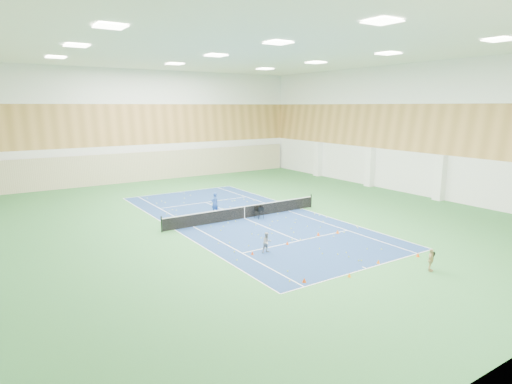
% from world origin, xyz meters
% --- Properties ---
extents(ground, '(40.00, 40.00, 0.00)m').
position_xyz_m(ground, '(0.00, 0.00, 0.00)').
color(ground, '#2D6B34').
rests_on(ground, ground).
extents(room_shell, '(36.00, 40.00, 12.00)m').
position_xyz_m(room_shell, '(0.00, 0.00, 6.00)').
color(room_shell, white).
rests_on(room_shell, ground).
extents(wood_cladding, '(36.00, 40.00, 8.00)m').
position_xyz_m(wood_cladding, '(0.00, 0.00, 8.00)').
color(wood_cladding, '#B48343').
rests_on(wood_cladding, room_shell).
extents(ceiling_light_grid, '(21.40, 25.40, 0.06)m').
position_xyz_m(ceiling_light_grid, '(0.00, 0.00, 11.92)').
color(ceiling_light_grid, silver).
rests_on(ceiling_light_grid, room_shell).
extents(court_surface, '(10.97, 23.77, 0.01)m').
position_xyz_m(court_surface, '(0.00, 0.00, 0.01)').
color(court_surface, navy).
rests_on(court_surface, ground).
extents(tennis_balls_scatter, '(10.57, 22.77, 0.07)m').
position_xyz_m(tennis_balls_scatter, '(0.00, 0.00, 0.05)').
color(tennis_balls_scatter, '#D5EE28').
rests_on(tennis_balls_scatter, ground).
extents(tennis_net, '(12.80, 0.10, 1.10)m').
position_xyz_m(tennis_net, '(0.00, 0.00, 0.55)').
color(tennis_net, black).
rests_on(tennis_net, ground).
extents(back_curtain, '(35.40, 0.16, 3.20)m').
position_xyz_m(back_curtain, '(0.00, 19.75, 1.60)').
color(back_curtain, '#C6B793').
rests_on(back_curtain, ground).
extents(coach, '(0.68, 0.50, 1.69)m').
position_xyz_m(coach, '(-1.18, 2.42, 0.84)').
color(coach, '#21489B').
rests_on(coach, ground).
extents(child_court, '(0.58, 0.45, 1.19)m').
position_xyz_m(child_court, '(-2.85, -7.04, 0.59)').
color(child_court, '#96969E').
rests_on(child_court, ground).
extents(child_apron, '(0.74, 0.53, 1.17)m').
position_xyz_m(child_apron, '(2.42, -13.86, 0.58)').
color(child_apron, tan).
rests_on(child_apron, ground).
extents(ball_cart, '(0.58, 0.58, 0.94)m').
position_xyz_m(ball_cart, '(0.88, -0.60, 0.47)').
color(ball_cart, black).
rests_on(ball_cart, ground).
extents(cone_svc_a, '(0.18, 0.18, 0.20)m').
position_xyz_m(cone_svc_a, '(-3.75, -6.90, 0.10)').
color(cone_svc_a, '#E53F0C').
rests_on(cone_svc_a, ground).
extents(cone_svc_b, '(0.19, 0.19, 0.21)m').
position_xyz_m(cone_svc_b, '(-1.04, -6.56, 0.11)').
color(cone_svc_b, '#E4450C').
rests_on(cone_svc_b, ground).
extents(cone_svc_c, '(0.21, 0.21, 0.23)m').
position_xyz_m(cone_svc_c, '(1.72, -6.22, 0.11)').
color(cone_svc_c, '#FF4A0D').
rests_on(cone_svc_c, ground).
extents(cone_svc_d, '(0.23, 0.23, 0.25)m').
position_xyz_m(cone_svc_d, '(3.10, -6.54, 0.13)').
color(cone_svc_d, orange).
rests_on(cone_svc_d, ground).
extents(cone_base_a, '(0.22, 0.22, 0.24)m').
position_xyz_m(cone_base_a, '(-3.78, -11.47, 0.12)').
color(cone_base_a, '#D7410B').
rests_on(cone_base_a, ground).
extents(cone_base_b, '(0.18, 0.18, 0.20)m').
position_xyz_m(cone_base_b, '(-1.52, -12.16, 0.10)').
color(cone_base_b, orange).
rests_on(cone_base_b, ground).
extents(cone_base_c, '(0.19, 0.19, 0.21)m').
position_xyz_m(cone_base_c, '(1.08, -11.70, 0.11)').
color(cone_base_c, orange).
rests_on(cone_base_c, ground).
extents(cone_base_d, '(0.20, 0.20, 0.22)m').
position_xyz_m(cone_base_d, '(3.72, -12.19, 0.11)').
color(cone_base_d, '#F74D0D').
rests_on(cone_base_d, ground).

